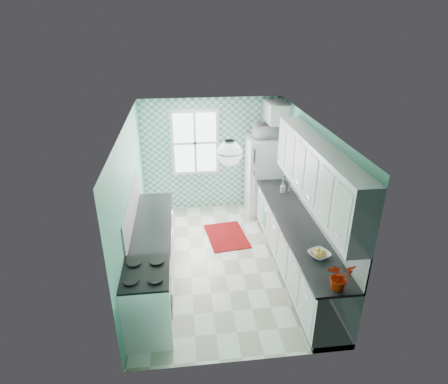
{
  "coord_description": "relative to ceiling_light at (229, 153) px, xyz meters",
  "views": [
    {
      "loc": [
        -0.64,
        -5.57,
        3.99
      ],
      "look_at": [
        0.05,
        0.25,
        1.25
      ],
      "focal_mm": 30.0,
      "sensor_mm": 36.0,
      "label": 1
    }
  ],
  "objects": [
    {
      "name": "microwave",
      "position": [
        1.11,
        2.6,
        -0.46
      ],
      "size": [
        0.52,
        0.35,
        0.29
      ],
      "primitive_type": "imported",
      "rotation": [
        0.0,
        0.0,
        3.15
      ],
      "color": "white",
      "rests_on": "fridge"
    },
    {
      "name": "fruit_bowl",
      "position": [
        1.2,
        -0.58,
        -1.35
      ],
      "size": [
        0.38,
        0.38,
        0.07
      ],
      "primitive_type": "imported",
      "rotation": [
        0.0,
        0.0,
        0.39
      ],
      "color": "white",
      "rests_on": "countertop_right"
    },
    {
      "name": "wall_left",
      "position": [
        -1.51,
        0.8,
        -1.07
      ],
      "size": [
        0.02,
        4.4,
        2.5
      ],
      "primitive_type": "cube",
      "color": "#5AAD90",
      "rests_on": "floor"
    },
    {
      "name": "wall_front",
      "position": [
        0.0,
        -1.41,
        -1.07
      ],
      "size": [
        3.0,
        0.02,
        2.5
      ],
      "primitive_type": "cube",
      "color": "#5AAD90",
      "rests_on": "floor"
    },
    {
      "name": "sink",
      "position": [
        1.2,
        1.53,
        -1.39
      ],
      "size": [
        0.44,
        0.37,
        0.53
      ],
      "rotation": [
        0.0,
        0.0,
        0.06
      ],
      "color": "silver",
      "rests_on": "countertop_right"
    },
    {
      "name": "rug",
      "position": [
        0.17,
        1.61,
        -2.32
      ],
      "size": [
        0.87,
        1.14,
        0.02
      ],
      "primitive_type": "cube",
      "rotation": [
        0.0,
        0.0,
        0.12
      ],
      "color": "maroon",
      "rests_on": "floor"
    },
    {
      "name": "potted_plant",
      "position": [
        1.2,
        -1.26,
        -1.2
      ],
      "size": [
        0.41,
        0.39,
        0.36
      ],
      "primitive_type": "imported",
      "rotation": [
        0.0,
        0.0,
        0.42
      ],
      "color": "red",
      "rests_on": "countertop_right"
    },
    {
      "name": "wall_right",
      "position": [
        1.51,
        0.8,
        -1.07
      ],
      "size": [
        0.02,
        4.4,
        2.5
      ],
      "primitive_type": "cube",
      "color": "#5AAD90",
      "rests_on": "floor"
    },
    {
      "name": "fridge",
      "position": [
        1.11,
        2.6,
        -1.46
      ],
      "size": [
        0.75,
        0.74,
        1.72
      ],
      "rotation": [
        0.0,
        0.0,
        -0.04
      ],
      "color": "silver",
      "rests_on": "floor"
    },
    {
      "name": "soap_bottle",
      "position": [
        1.25,
        1.57,
        -1.28
      ],
      "size": [
        0.1,
        0.1,
        0.2
      ],
      "primitive_type": "imported",
      "rotation": [
        0.0,
        0.0,
        -0.16
      ],
      "color": "#A7BEC9",
      "rests_on": "countertop_right"
    },
    {
      "name": "countertop_right",
      "position": [
        1.19,
        0.4,
        -1.4
      ],
      "size": [
        0.63,
        3.6,
        0.04
      ],
      "primitive_type": "cube",
      "color": "black",
      "rests_on": "base_cabinets_right"
    },
    {
      "name": "base_cabinets_right",
      "position": [
        1.2,
        0.4,
        -1.87
      ],
      "size": [
        0.6,
        3.6,
        0.9
      ],
      "primitive_type": "cube",
      "color": "white",
      "rests_on": "floor"
    },
    {
      "name": "window",
      "position": [
        -0.35,
        2.96,
        -0.77
      ],
      "size": [
        1.04,
        0.05,
        1.44
      ],
      "color": "white",
      "rests_on": "wall_back"
    },
    {
      "name": "accent_wall",
      "position": [
        0.0,
        2.99,
        -1.07
      ],
      "size": [
        3.0,
        0.01,
        2.5
      ],
      "primitive_type": "cube",
      "color": "#4EA391",
      "rests_on": "wall_back"
    },
    {
      "name": "stove",
      "position": [
        -1.2,
        -0.72,
        -1.81
      ],
      "size": [
        0.65,
        0.82,
        0.99
      ],
      "rotation": [
        0.0,
        0.0,
        -0.05
      ],
      "color": "silver",
      "rests_on": "floor"
    },
    {
      "name": "ceiling",
      "position": [
        0.0,
        0.8,
        0.19
      ],
      "size": [
        3.0,
        4.4,
        0.02
      ],
      "primitive_type": "cube",
      "color": "white",
      "rests_on": "wall_back"
    },
    {
      "name": "upper_cabinets_right",
      "position": [
        1.33,
        0.2,
        -0.42
      ],
      "size": [
        0.33,
        3.2,
        0.9
      ],
      "primitive_type": "cube",
      "color": "silver",
      "rests_on": "wall_right"
    },
    {
      "name": "backsplash_left",
      "position": [
        -1.49,
        0.73,
        -1.13
      ],
      "size": [
        0.02,
        2.15,
        0.51
      ],
      "primitive_type": "cube",
      "color": "white",
      "rests_on": "wall_left"
    },
    {
      "name": "dish_towel",
      "position": [
        0.89,
        1.46,
        -1.84
      ],
      "size": [
        0.08,
        0.25,
        0.38
      ],
      "primitive_type": "cube",
      "rotation": [
        0.0,
        0.0,
        -0.24
      ],
      "color": "#53B8A4",
      "rests_on": "base_cabinets_right"
    },
    {
      "name": "countertop_left",
      "position": [
        -1.19,
        0.73,
        -1.4
      ],
      "size": [
        0.63,
        2.15,
        0.04
      ],
      "primitive_type": "cube",
      "color": "black",
      "rests_on": "base_cabinets_left"
    },
    {
      "name": "base_cabinets_left",
      "position": [
        -1.2,
        0.73,
        -1.87
      ],
      "size": [
        0.6,
        2.15,
        0.9
      ],
      "primitive_type": "cube",
      "color": "white",
      "rests_on": "floor"
    },
    {
      "name": "upper_cabinet_fridge",
      "position": [
        1.3,
        2.63,
        -0.07
      ],
      "size": [
        0.4,
        0.74,
        0.4
      ],
      "primitive_type": "cube",
      "color": "silver",
      "rests_on": "wall_right"
    },
    {
      "name": "backsplash_right",
      "position": [
        1.49,
        0.4,
        -1.13
      ],
      "size": [
        0.02,
        3.6,
        0.51
      ],
      "primitive_type": "cube",
      "color": "white",
      "rests_on": "wall_right"
    },
    {
      "name": "ceiling_light",
      "position": [
        0.0,
        0.0,
        0.0
      ],
      "size": [
        0.34,
        0.34,
        0.35
      ],
      "color": "silver",
      "rests_on": "ceiling"
    },
    {
      "name": "floor",
      "position": [
        0.0,
        0.8,
        -2.33
      ],
      "size": [
        3.0,
        4.4,
        0.02
      ],
      "primitive_type": "cube",
      "color": "white",
      "rests_on": "ground"
    },
    {
      "name": "wall_back",
      "position": [
        0.0,
        3.01,
        -1.07
      ],
      "size": [
        3.0,
        0.02,
        2.5
      ],
      "primitive_type": "cube",
      "color": "#5AAD90",
      "rests_on": "floor"
    }
  ]
}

